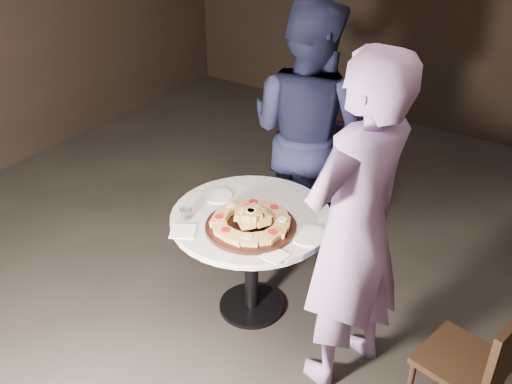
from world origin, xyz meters
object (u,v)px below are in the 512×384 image
table (251,234)px  water_glass (186,214)px  chair_far (334,154)px  chair_right (480,361)px  diner_teal (354,231)px  serving_board (251,226)px  focaccia_pile (251,220)px  diner_navy (307,132)px

table → water_glass: (-0.29, -0.24, 0.16)m
water_glass → chair_far: (0.17, 1.57, -0.24)m
chair_far → chair_right: 2.10m
chair_right → diner_teal: 0.84m
table → chair_far: chair_far is taller
water_glass → chair_right: chair_right is taller
table → water_glass: water_glass is taller
serving_board → diner_teal: (0.62, -0.01, 0.21)m
water_glass → diner_teal: 1.00m
chair_right → focaccia_pile: bearing=-78.9°
table → serving_board: bearing=-57.2°
serving_board → diner_teal: diner_teal is taller
water_glass → diner_navy: 1.08m
diner_navy → chair_far: bearing=-83.1°
water_glass → chair_right: bearing=3.5°
serving_board → chair_far: 1.47m
serving_board → water_glass: water_glass is taller
diner_navy → diner_teal: size_ratio=0.97×
focaccia_pile → table: bearing=123.8°
table → chair_right: bearing=-5.6°
focaccia_pile → chair_far: bearing=97.7°
serving_board → water_glass: (-0.36, -0.13, 0.02)m
serving_board → focaccia_pile: (0.00, -0.00, 0.05)m
focaccia_pile → serving_board: bearing=153.8°
chair_right → diner_navy: 1.81m
serving_board → table: bearing=122.8°
chair_right → diner_navy: bearing=-110.7°
serving_board → focaccia_pile: 0.05m
table → serving_board: 0.19m
serving_board → chair_right: size_ratio=0.65×
diner_navy → diner_teal: diner_teal is taller
diner_teal → serving_board: bearing=-73.6°
chair_right → diner_navy: diner_navy is taller
serving_board → diner_navy: (-0.17, 0.93, 0.18)m
focaccia_pile → chair_far: (-0.19, 1.44, -0.26)m
water_glass → chair_far: size_ratio=0.08×
focaccia_pile → water_glass: (-0.36, -0.12, -0.02)m
focaccia_pile → water_glass: focaccia_pile is taller
diner_navy → diner_teal: 1.22m
chair_far → diner_teal: bearing=133.3°
focaccia_pile → chair_far: size_ratio=0.53×
serving_board → chair_far: chair_far is taller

